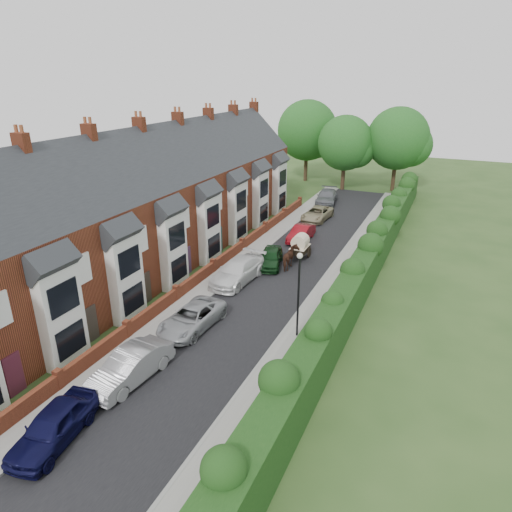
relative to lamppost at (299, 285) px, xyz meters
The scene contains 23 objects.
ground 6.20m from the lamppost, 130.36° to the right, with size 140.00×140.00×0.00m, color #2D4C1E.
road 8.66m from the lamppost, 119.12° to the left, with size 6.00×58.00×0.02m, color black.
pavement_hedge_side 7.71m from the lamppost, 88.36° to the left, with size 2.20×58.00×0.12m, color gray.
pavement_house_side 10.93m from the lamppost, 137.91° to the left, with size 1.70×58.00×0.12m, color gray.
kerb_hedge_side 7.76m from the lamppost, 96.92° to the left, with size 0.18×58.00×0.13m, color gray.
kerb_house_side 10.38m from the lamppost, 134.79° to the left, with size 0.18×58.00×0.13m, color gray.
hedge 7.47m from the lamppost, 74.05° to the left, with size 2.10×58.00×2.85m.
terrace_row 15.52m from the lamppost, 157.25° to the left, with size 9.05×40.50×11.50m.
garden_wall_row 10.98m from the lamppost, 145.56° to the left, with size 0.35×40.35×1.10m.
lamppost is the anchor object (origin of this frame).
tree_far_left 36.66m from the lamppost, 99.53° to the left, with size 7.14×6.80×9.29m.
tree_far_right 38.20m from the lamppost, 90.02° to the left, with size 7.98×7.60×10.31m.
tree_far_back 41.01m from the lamppost, 107.06° to the left, with size 8.40×8.00×10.82m.
car_navy 13.42m from the lamppost, 119.07° to the right, with size 1.76×4.38×1.49m, color black.
car_silver_a 9.63m from the lamppost, 130.96° to the right, with size 1.66×4.77×1.57m, color #9C9CA0.
car_silver_b 6.70m from the lamppost, 165.18° to the right, with size 2.27×4.92×1.37m, color #A3A6AB.
car_white 8.73m from the lamppost, 139.95° to the left, with size 2.24×5.50×1.60m, color white.
car_green 10.72m from the lamppost, 120.67° to the left, with size 1.65×4.11×1.40m, color #0F3414.
car_red 16.40m from the lamppost, 107.99° to the left, with size 1.44×4.14×1.36m, color maroon.
car_beige 22.76m from the lamppost, 104.06° to the left, with size 2.21×4.79×1.33m, color tan.
car_grey 29.39m from the lamppost, 102.63° to the left, with size 2.14×5.25×1.52m, color slate.
horse 10.09m from the lamppost, 112.22° to the left, with size 0.95×2.08×1.75m, color #422418.
horse_cart 12.09m from the lamppost, 108.14° to the left, with size 1.31×2.89×2.08m.
Camera 1 is at (10.41, -17.43, 14.02)m, focal length 32.00 mm.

